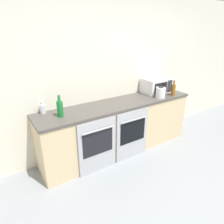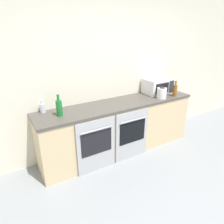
{
  "view_description": "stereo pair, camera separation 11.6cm",
  "coord_description": "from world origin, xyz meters",
  "px_view_note": "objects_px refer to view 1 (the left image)",
  "views": [
    {
      "loc": [
        -1.79,
        -0.91,
        2.01
      ],
      "look_at": [
        -0.13,
        1.63,
        0.76
      ],
      "focal_mm": 32.0,
      "sensor_mm": 36.0,
      "label": 1
    },
    {
      "loc": [
        -1.69,
        -0.97,
        2.01
      ],
      "look_at": [
        -0.13,
        1.63,
        0.76
      ],
      "focal_mm": 32.0,
      "sensor_mm": 36.0,
      "label": 2
    }
  ],
  "objects_px": {
    "bottle_amber": "(173,90)",
    "kettle": "(161,92)",
    "oven_left": "(98,146)",
    "bottle_green": "(60,108)",
    "oven_right": "(132,135)",
    "bottle_clear": "(43,109)",
    "microwave": "(156,85)"
  },
  "relations": [
    {
      "from": "oven_left",
      "to": "bottle_amber",
      "type": "distance_m",
      "value": 1.76
    },
    {
      "from": "oven_left",
      "to": "bottle_amber",
      "type": "bearing_deg",
      "value": 3.75
    },
    {
      "from": "bottle_clear",
      "to": "oven_left",
      "type": "bearing_deg",
      "value": -43.16
    },
    {
      "from": "microwave",
      "to": "bottle_green",
      "type": "distance_m",
      "value": 1.93
    },
    {
      "from": "oven_right",
      "to": "bottle_clear",
      "type": "bearing_deg",
      "value": 156.05
    },
    {
      "from": "bottle_clear",
      "to": "bottle_green",
      "type": "relative_size",
      "value": 0.58
    },
    {
      "from": "microwave",
      "to": "kettle",
      "type": "relative_size",
      "value": 2.63
    },
    {
      "from": "oven_right",
      "to": "microwave",
      "type": "relative_size",
      "value": 1.65
    },
    {
      "from": "bottle_clear",
      "to": "bottle_amber",
      "type": "distance_m",
      "value": 2.28
    },
    {
      "from": "bottle_clear",
      "to": "bottle_green",
      "type": "height_order",
      "value": "bottle_green"
    },
    {
      "from": "oven_right",
      "to": "bottle_green",
      "type": "height_order",
      "value": "bottle_green"
    },
    {
      "from": "oven_left",
      "to": "kettle",
      "type": "distance_m",
      "value": 1.48
    },
    {
      "from": "oven_left",
      "to": "oven_right",
      "type": "relative_size",
      "value": 1.0
    },
    {
      "from": "microwave",
      "to": "oven_right",
      "type": "bearing_deg",
      "value": -154.82
    },
    {
      "from": "oven_left",
      "to": "bottle_green",
      "type": "xyz_separation_m",
      "value": [
        -0.41,
        0.29,
        0.59
      ]
    },
    {
      "from": "bottle_amber",
      "to": "bottle_green",
      "type": "height_order",
      "value": "bottle_green"
    },
    {
      "from": "bottle_green",
      "to": "oven_left",
      "type": "bearing_deg",
      "value": -35.56
    },
    {
      "from": "microwave",
      "to": "kettle",
      "type": "distance_m",
      "value": 0.31
    },
    {
      "from": "bottle_green",
      "to": "kettle",
      "type": "bearing_deg",
      "value": -4.91
    },
    {
      "from": "oven_left",
      "to": "oven_right",
      "type": "height_order",
      "value": "same"
    },
    {
      "from": "microwave",
      "to": "oven_left",
      "type": "bearing_deg",
      "value": -164.9
    },
    {
      "from": "oven_left",
      "to": "bottle_clear",
      "type": "relative_size",
      "value": 4.68
    },
    {
      "from": "oven_left",
      "to": "microwave",
      "type": "xyz_separation_m",
      "value": [
        1.52,
        0.41,
        0.61
      ]
    },
    {
      "from": "oven_left",
      "to": "microwave",
      "type": "relative_size",
      "value": 1.65
    },
    {
      "from": "bottle_amber",
      "to": "microwave",
      "type": "bearing_deg",
      "value": 115.66
    },
    {
      "from": "oven_left",
      "to": "bottle_amber",
      "type": "height_order",
      "value": "bottle_amber"
    },
    {
      "from": "microwave",
      "to": "bottle_clear",
      "type": "relative_size",
      "value": 2.83
    },
    {
      "from": "microwave",
      "to": "bottle_green",
      "type": "relative_size",
      "value": 1.65
    },
    {
      "from": "bottle_amber",
      "to": "kettle",
      "type": "distance_m",
      "value": 0.29
    },
    {
      "from": "bottle_amber",
      "to": "bottle_green",
      "type": "relative_size",
      "value": 0.9
    },
    {
      "from": "bottle_clear",
      "to": "bottle_amber",
      "type": "bearing_deg",
      "value": -11.01
    },
    {
      "from": "oven_left",
      "to": "microwave",
      "type": "height_order",
      "value": "microwave"
    }
  ]
}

